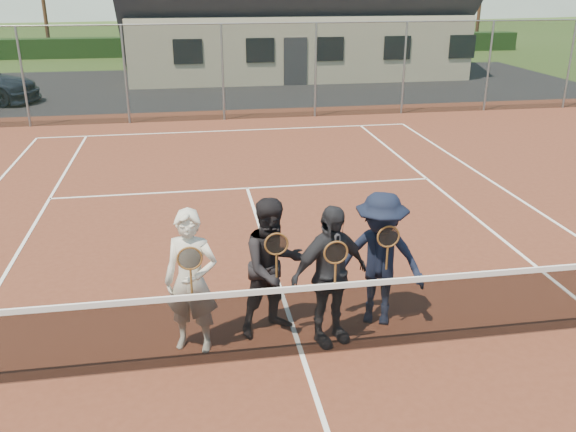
% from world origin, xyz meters
% --- Properties ---
extents(ground, '(220.00, 220.00, 0.00)m').
position_xyz_m(ground, '(0.00, 20.00, 0.00)').
color(ground, '#324C1B').
rests_on(ground, ground).
extents(court_surface, '(30.00, 30.00, 0.02)m').
position_xyz_m(court_surface, '(0.00, 0.00, 0.01)').
color(court_surface, '#562819').
rests_on(court_surface, ground).
extents(tarmac_carpark, '(40.00, 12.00, 0.01)m').
position_xyz_m(tarmac_carpark, '(-4.00, 20.00, 0.01)').
color(tarmac_carpark, black).
rests_on(tarmac_carpark, ground).
extents(hedge_row, '(40.00, 1.20, 1.10)m').
position_xyz_m(hedge_row, '(0.00, 32.00, 0.55)').
color(hedge_row, black).
rests_on(hedge_row, ground).
extents(court_markings, '(11.03, 23.83, 0.01)m').
position_xyz_m(court_markings, '(0.00, 0.00, 0.02)').
color(court_markings, white).
rests_on(court_markings, court_surface).
extents(tennis_net, '(11.68, 0.08, 1.10)m').
position_xyz_m(tennis_net, '(0.00, 0.00, 0.54)').
color(tennis_net, slate).
rests_on(tennis_net, ground).
extents(perimeter_fence, '(30.07, 0.07, 3.02)m').
position_xyz_m(perimeter_fence, '(0.00, 13.50, 1.52)').
color(perimeter_fence, slate).
rests_on(perimeter_fence, ground).
extents(player_a, '(0.76, 0.62, 1.80)m').
position_xyz_m(player_a, '(-1.27, 0.40, 0.92)').
color(player_a, silver).
rests_on(player_a, court_surface).
extents(player_b, '(1.05, 0.94, 1.80)m').
position_xyz_m(player_b, '(-0.25, 0.64, 0.92)').
color(player_b, black).
rests_on(player_b, court_surface).
extents(player_c, '(1.14, 0.77, 1.80)m').
position_xyz_m(player_c, '(0.39, 0.29, 0.92)').
color(player_c, '#242429').
rests_on(player_c, court_surface).
extents(player_d, '(1.33, 1.07, 1.80)m').
position_xyz_m(player_d, '(1.13, 0.63, 0.92)').
color(player_d, black).
rests_on(player_d, court_surface).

